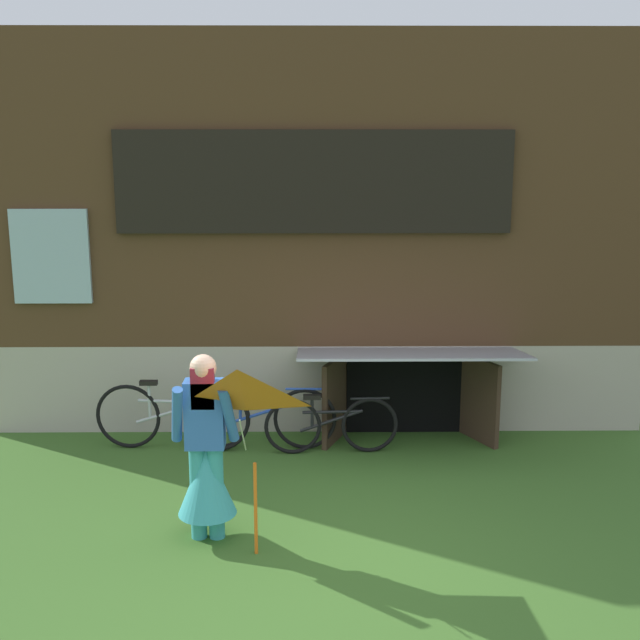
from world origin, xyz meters
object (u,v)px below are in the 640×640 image
(bicycle_blue, at_px, (262,417))
(bicycle_silver, at_px, (172,417))
(person, at_px, (206,462))
(bicycle_black, at_px, (331,424))
(kite, at_px, (238,415))

(bicycle_blue, height_order, bicycle_silver, bicycle_silver)
(person, distance_m, bicycle_black, 2.35)
(kite, relative_size, bicycle_silver, 0.90)
(bicycle_blue, xyz_separation_m, bicycle_silver, (-1.02, -0.01, 0.02))
(kite, bearing_deg, bicycle_blue, 89.75)
(kite, distance_m, bicycle_black, 2.83)
(person, bearing_deg, kite, -41.69)
(kite, xyz_separation_m, bicycle_blue, (0.01, 2.67, -0.95))
(bicycle_black, distance_m, bicycle_blue, 0.81)
(kite, height_order, bicycle_blue, kite)
(person, relative_size, kite, 1.05)
(kite, relative_size, bicycle_blue, 0.94)
(person, height_order, bicycle_blue, person)
(person, distance_m, bicycle_silver, 2.27)
(person, height_order, bicycle_black, person)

